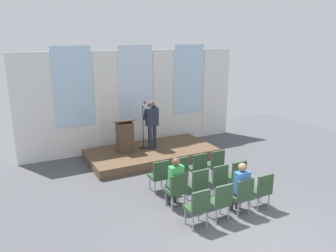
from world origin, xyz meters
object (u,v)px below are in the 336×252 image
audience_r1_c0 (175,180)px  mic_stand (143,139)px  chair_r1_c1 (198,183)px  chair_r0_c1 (179,170)px  chair_r0_c2 (198,166)px  chair_r1_c3 (236,174)px  chair_r2_c1 (221,200)px  lectern (125,136)px  audience_r2_c2 (240,185)px  chair_r0_c0 (159,174)px  chair_r2_c3 (262,189)px  speaker (152,121)px  chair_r2_c2 (242,194)px  chair_r0_c3 (215,163)px  chair_r2_c0 (198,206)px  chair_r1_c2 (218,179)px  chair_r1_c0 (177,188)px

audience_r1_c0 → mic_stand: bearing=78.8°
chair_r1_c1 → chair_r0_c1: bearing=90.0°
chair_r0_c2 → chair_r1_c3: (0.62, -0.98, 0.00)m
chair_r1_c1 → chair_r2_c1: (0.00, -0.98, 0.00)m
lectern → audience_r1_c0: lectern is taller
chair_r2_c1 → audience_r2_c2: bearing=7.6°
lectern → chair_r0_c0: lectern is taller
audience_r2_c2 → chair_r2_c3: (0.62, -0.08, -0.19)m
speaker → chair_r2_c2: bearing=-86.9°
chair_r0_c3 → chair_r2_c3: 1.97m
lectern → chair_r0_c1: (0.60, -2.75, -0.33)m
chair_r0_c1 → chair_r0_c2: 0.62m
chair_r2_c1 → audience_r2_c2: (0.62, 0.08, 0.19)m
chair_r1_c1 → chair_r2_c3: same height
mic_stand → chair_r1_c1: 3.81m
chair_r0_c0 → chair_r0_c3: bearing=0.0°
chair_r0_c0 → chair_r2_c0: bearing=-90.0°
lectern → chair_r0_c3: (1.84, -2.75, -0.33)m
mic_stand → chair_r0_c2: 2.87m
chair_r1_c2 → audience_r2_c2: bearing=-90.0°
chair_r0_c0 → audience_r2_c2: 2.26m
speaker → chair_r0_c3: (0.87, -2.64, -0.78)m
chair_r0_c2 → mic_stand: bearing=100.1°
mic_stand → chair_r0_c1: mic_stand is taller
speaker → chair_r0_c2: (0.25, -2.64, -0.78)m
chair_r1_c2 → chair_r2_c0: (-1.24, -0.98, 0.00)m
chair_r1_c1 → chair_r0_c2: bearing=57.8°
mic_stand → chair_r1_c0: 3.88m
chair_r1_c0 → chair_r2_c1: same height
mic_stand → lectern: size_ratio=1.34×
mic_stand → chair_r0_c0: size_ratio=1.65×
mic_stand → chair_r2_c0: mic_stand is taller
chair_r1_c0 → chair_r2_c0: same height
chair_r2_c1 → mic_stand: bearing=88.6°
lectern → chair_r1_c0: size_ratio=1.23×
chair_r2_c0 → chair_r0_c1: bearing=72.5°
chair_r1_c0 → chair_r1_c3: same height
mic_stand → chair_r1_c1: mic_stand is taller
chair_r2_c2 → audience_r2_c2: 0.21m
chair_r1_c3 → audience_r2_c2: 1.11m
chair_r0_c2 → chair_r1_c0: same height
lectern → chair_r1_c2: lectern is taller
audience_r1_c0 → chair_r0_c2: bearing=36.0°
chair_r1_c3 → chair_r2_c1: bearing=-141.6°
chair_r0_c1 → chair_r1_c1: same height
chair_r0_c1 → chair_r0_c3: size_ratio=1.00×
chair_r1_c2 → chair_r2_c2: same height
chair_r0_c1 → audience_r2_c2: 1.99m
chair_r1_c0 → audience_r2_c2: bearing=-36.0°
speaker → audience_r2_c2: speaker is taller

